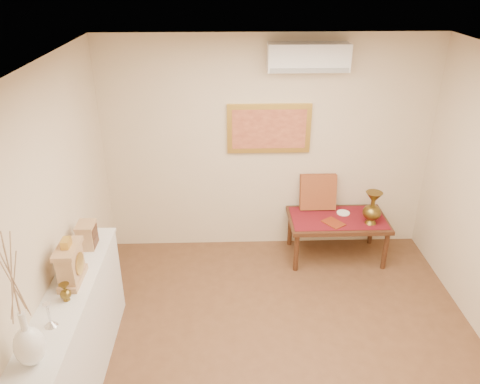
{
  "coord_description": "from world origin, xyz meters",
  "views": [
    {
      "loc": [
        -0.52,
        -3.09,
        3.39
      ],
      "look_at": [
        -0.38,
        1.15,
        1.29
      ],
      "focal_mm": 35.0,
      "sensor_mm": 36.0,
      "label": 1
    }
  ],
  "objects_px": {
    "display_ledge": "(77,337)",
    "mantel_clock": "(70,264)",
    "wooden_chest": "(87,235)",
    "low_table": "(337,223)",
    "white_vase": "(17,299)",
    "brass_urn_tall": "(373,205)"
  },
  "relations": [
    {
      "from": "display_ledge",
      "to": "brass_urn_tall",
      "type": "bearing_deg",
      "value": 29.84
    },
    {
      "from": "brass_urn_tall",
      "to": "mantel_clock",
      "type": "relative_size",
      "value": 1.21
    },
    {
      "from": "brass_urn_tall",
      "to": "wooden_chest",
      "type": "bearing_deg",
      "value": -160.63
    },
    {
      "from": "display_ledge",
      "to": "mantel_clock",
      "type": "distance_m",
      "value": 0.68
    },
    {
      "from": "low_table",
      "to": "brass_urn_tall",
      "type": "bearing_deg",
      "value": -20.65
    },
    {
      "from": "white_vase",
      "to": "mantel_clock",
      "type": "distance_m",
      "value": 0.96
    },
    {
      "from": "mantel_clock",
      "to": "wooden_chest",
      "type": "height_order",
      "value": "mantel_clock"
    },
    {
      "from": "brass_urn_tall",
      "to": "mantel_clock",
      "type": "bearing_deg",
      "value": -152.14
    },
    {
      "from": "brass_urn_tall",
      "to": "wooden_chest",
      "type": "relative_size",
      "value": 2.03
    },
    {
      "from": "white_vase",
      "to": "mantel_clock",
      "type": "xyz_separation_m",
      "value": [
        0.01,
        0.89,
        -0.36
      ]
    },
    {
      "from": "white_vase",
      "to": "brass_urn_tall",
      "type": "distance_m",
      "value": 4.0
    },
    {
      "from": "white_vase",
      "to": "low_table",
      "type": "xyz_separation_m",
      "value": [
        2.68,
        2.63,
        -1.03
      ]
    },
    {
      "from": "brass_urn_tall",
      "to": "wooden_chest",
      "type": "height_order",
      "value": "wooden_chest"
    },
    {
      "from": "wooden_chest",
      "to": "low_table",
      "type": "xyz_separation_m",
      "value": [
        2.67,
        1.21,
        -0.62
      ]
    },
    {
      "from": "brass_urn_tall",
      "to": "mantel_clock",
      "type": "distance_m",
      "value": 3.44
    },
    {
      "from": "brass_urn_tall",
      "to": "mantel_clock",
      "type": "height_order",
      "value": "mantel_clock"
    },
    {
      "from": "mantel_clock",
      "to": "low_table",
      "type": "height_order",
      "value": "mantel_clock"
    },
    {
      "from": "mantel_clock",
      "to": "wooden_chest",
      "type": "bearing_deg",
      "value": 90.93
    },
    {
      "from": "display_ledge",
      "to": "low_table",
      "type": "bearing_deg",
      "value": 35.1
    },
    {
      "from": "white_vase",
      "to": "display_ledge",
      "type": "bearing_deg",
      "value": 89.72
    },
    {
      "from": "white_vase",
      "to": "wooden_chest",
      "type": "xyz_separation_m",
      "value": [
        0.0,
        1.42,
        -0.41
      ]
    },
    {
      "from": "display_ledge",
      "to": "white_vase",
      "type": "bearing_deg",
      "value": -90.28
    }
  ]
}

